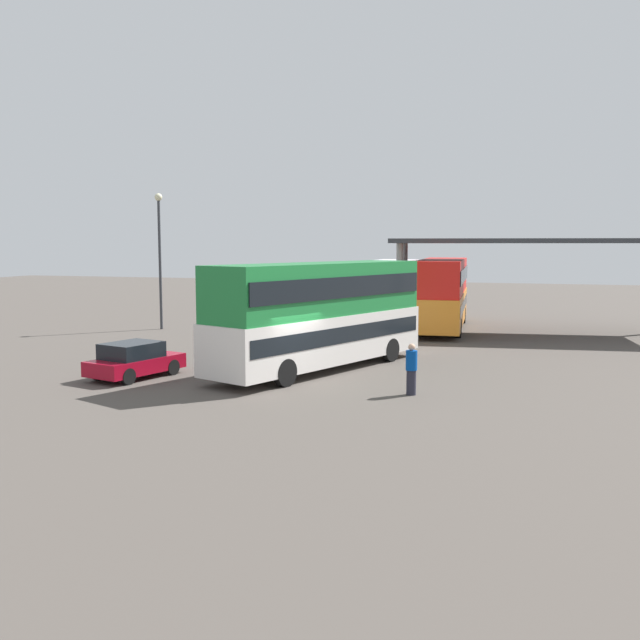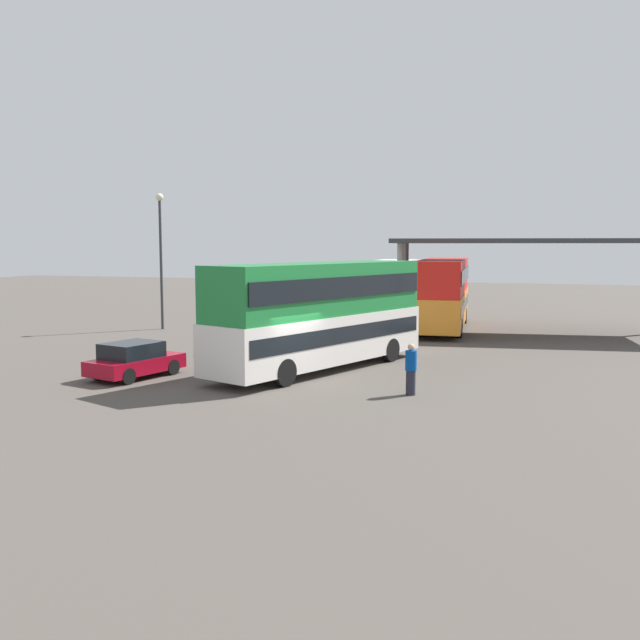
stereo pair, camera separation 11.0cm
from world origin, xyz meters
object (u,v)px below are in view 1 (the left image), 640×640
double_decker_main (320,312)px  lamppost_tall (160,244)px  double_decker_near_canopy (384,291)px  parked_hatchback (134,360)px  double_decker_mid_row (442,291)px  pedestrian_waiting (411,369)px

double_decker_main → lamppost_tall: bearing=73.5°
double_decker_main → double_decker_near_canopy: double_decker_main is taller
double_decker_main → parked_hatchback: (-6.13, -3.77, -1.67)m
parked_hatchback → double_decker_mid_row: bearing=-10.9°
double_decker_mid_row → pedestrian_waiting: 18.65m
double_decker_near_canopy → double_decker_mid_row: size_ratio=0.91×
double_decker_main → lamppost_tall: (-13.04, 9.97, 2.65)m
double_decker_main → pedestrian_waiting: size_ratio=6.47×
double_decker_main → double_decker_near_canopy: bearing=23.8°
parked_hatchback → double_decker_near_canopy: bearing=-1.5°
double_decker_near_canopy → pedestrian_waiting: size_ratio=6.13×
parked_hatchback → double_decker_mid_row: (8.91, 18.70, 1.59)m
double_decker_main → double_decker_mid_row: 15.19m
double_decker_near_canopy → double_decker_main: bearing=-176.6°
double_decker_main → pedestrian_waiting: double_decker_main is taller
double_decker_main → double_decker_mid_row: size_ratio=0.96×
lamppost_tall → parked_hatchback: bearing=-63.3°
double_decker_mid_row → lamppost_tall: size_ratio=1.47×
double_decker_near_canopy → double_decker_mid_row: 3.53m
double_decker_near_canopy → pedestrian_waiting: bearing=-164.1°
double_decker_main → parked_hatchback: size_ratio=2.83×
parked_hatchback → lamppost_tall: bearing=41.2°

